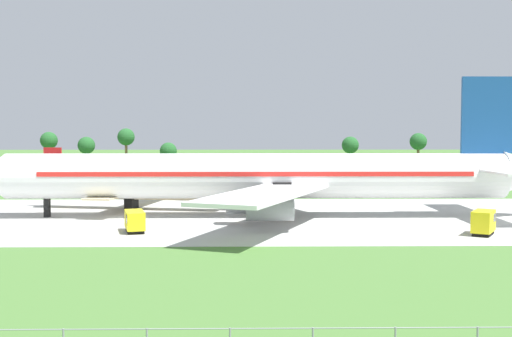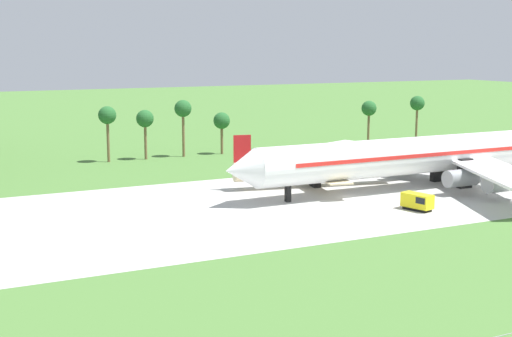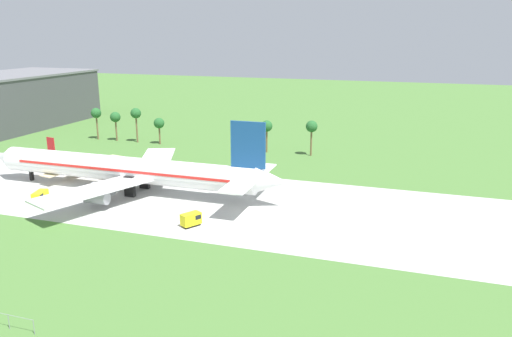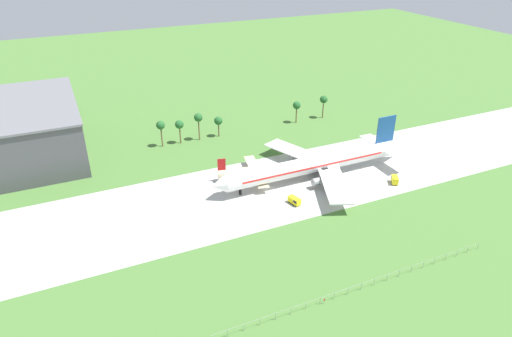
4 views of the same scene
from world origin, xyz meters
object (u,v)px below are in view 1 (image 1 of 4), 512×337
Objects in this scene: jet_airliner at (269,176)px; catering_van at (135,221)px; baggage_tug at (484,222)px; regional_aircraft at (130,189)px.

jet_airliner reaches higher than catering_van.
jet_airliner is 20.82m from catering_van.
regional_aircraft is at bearing 150.89° from baggage_tug.
baggage_tug is 39.08m from catering_van.
regional_aircraft is 6.29× the size of baggage_tug.
regional_aircraft is (-20.04, 8.56, -2.47)m from jet_airliner.
regional_aircraft reaches higher than catering_van.
jet_airliner is at bearing 39.78° from catering_van.
jet_airliner is 16.28× the size of catering_van.
jet_airliner is 28.32m from baggage_tug.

